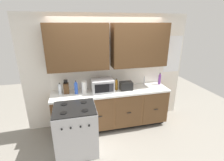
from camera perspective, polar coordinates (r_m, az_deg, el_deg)
The scene contains 13 objects.
ground_plane at distance 3.92m, azimuth 0.88°, elevation -17.80°, with size 8.00×8.00×0.00m, color gray.
wall_unit at distance 3.68m, azimuth -0.90°, elevation 8.43°, with size 3.82×0.40×2.58m.
counter_run at distance 3.90m, azimuth -0.14°, elevation -9.62°, with size 2.65×0.64×0.93m.
stove_range at distance 3.30m, azimuth -12.37°, elevation -16.34°, with size 0.76×0.68×0.95m.
microwave at distance 3.63m, azimuth -3.37°, elevation -1.70°, with size 0.48×0.37×0.28m.
toaster at distance 3.73m, azimuth 4.94°, elevation -1.86°, with size 0.28×0.18×0.19m.
knife_block at distance 3.68m, azimuth -15.65°, elevation -2.53°, with size 0.11×0.14×0.31m.
sink_faucet at distance 4.13m, azimuth 11.14°, elevation 0.06°, with size 0.02×0.02×0.20m, color #B2B5BA.
paper_towel_roll at distance 3.59m, azimuth -9.66°, elevation -2.35°, with size 0.12×0.12×0.26m, color white.
bottle_violet at distance 4.21m, azimuth 16.25°, elevation 0.62°, with size 0.06×0.06×0.29m.
bottle_blue at distance 3.57m, azimuth -12.42°, elevation -2.36°, with size 0.07×0.07×0.30m.
bottle_clear at distance 3.67m, azimuth -17.67°, elevation -2.71°, with size 0.08×0.08×0.25m.
bottle_amber at distance 3.71m, azimuth 1.53°, elevation -1.37°, with size 0.06×0.06×0.26m.
Camera 1 is at (-0.79, -3.02, 2.37)m, focal length 26.25 mm.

